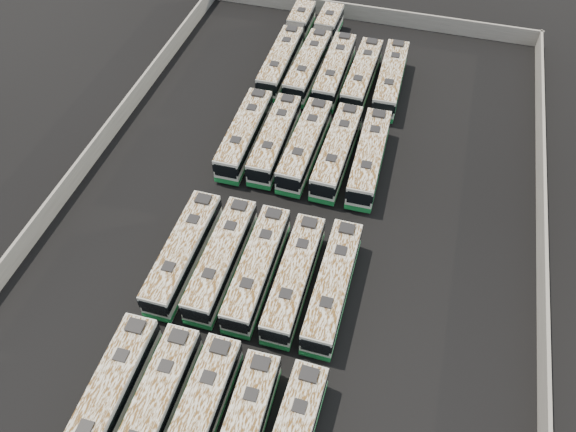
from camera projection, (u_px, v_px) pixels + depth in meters
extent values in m
plane|color=black|center=(297.00, 213.00, 54.01)|extent=(140.00, 140.00, 0.00)
cube|color=slate|center=(368.00, 14.00, 76.04)|extent=(45.20, 0.30, 2.20)
cube|color=slate|center=(542.00, 257.00, 49.17)|extent=(0.30, 73.20, 2.20)
cube|color=slate|center=(87.00, 160.00, 57.18)|extent=(0.30, 73.20, 2.20)
cube|color=beige|center=(109.00, 399.00, 40.07)|extent=(2.80, 12.30, 2.81)
cube|color=#167637|center=(113.00, 404.00, 40.85)|extent=(2.85, 12.36, 0.43)
cube|color=black|center=(108.00, 396.00, 39.72)|extent=(2.86, 12.37, 0.94)
cube|color=silver|center=(104.00, 390.00, 38.99)|extent=(2.74, 12.06, 0.07)
cube|color=black|center=(85.00, 427.00, 37.20)|extent=(0.99, 0.99, 0.14)
cube|color=black|center=(121.00, 355.00, 40.62)|extent=(0.99, 0.99, 0.14)
cube|color=black|center=(135.00, 326.00, 42.13)|extent=(1.35, 1.15, 0.27)
cylinder|color=black|center=(123.00, 355.00, 43.68)|extent=(0.31, 1.03, 1.02)
cylinder|color=black|center=(149.00, 361.00, 43.32)|extent=(0.31, 1.03, 1.02)
cube|color=beige|center=(154.00, 409.00, 39.60)|extent=(2.65, 12.04, 2.75)
cube|color=#167637|center=(157.00, 415.00, 40.36)|extent=(2.71, 12.09, 0.42)
cube|color=black|center=(153.00, 407.00, 39.26)|extent=(2.72, 12.10, 0.92)
cube|color=silver|center=(150.00, 401.00, 38.54)|extent=(2.60, 11.80, 0.07)
cube|color=black|center=(165.00, 366.00, 40.13)|extent=(0.96, 0.96, 0.14)
cube|color=black|center=(178.00, 337.00, 41.61)|extent=(1.31, 1.12, 0.26)
cylinder|color=black|center=(165.00, 365.00, 43.14)|extent=(0.29, 1.00, 1.00)
cylinder|color=black|center=(191.00, 371.00, 42.77)|extent=(0.29, 1.00, 1.00)
cube|color=beige|center=(197.00, 422.00, 39.01)|extent=(2.55, 12.13, 2.78)
cube|color=#167637|center=(198.00, 427.00, 39.77)|extent=(2.60, 12.18, 0.42)
cube|color=black|center=(196.00, 419.00, 38.66)|extent=(2.61, 12.19, 0.93)
cube|color=silver|center=(194.00, 414.00, 37.93)|extent=(2.50, 11.89, 0.07)
cube|color=black|center=(208.00, 377.00, 39.54)|extent=(0.96, 0.96, 0.14)
cube|color=black|center=(220.00, 347.00, 41.03)|extent=(1.32, 1.11, 0.26)
cylinder|color=black|center=(204.00, 375.00, 42.58)|extent=(0.28, 1.01, 1.01)
cylinder|color=black|center=(231.00, 382.00, 42.19)|extent=(0.28, 1.01, 1.01)
cube|color=silver|center=(239.00, 432.00, 37.22)|extent=(2.69, 11.68, 0.07)
cube|color=black|center=(251.00, 394.00, 38.80)|extent=(0.96, 0.96, 0.14)
cube|color=black|center=(261.00, 363.00, 40.26)|extent=(1.31, 1.12, 0.26)
cylinder|color=black|center=(244.00, 391.00, 41.77)|extent=(0.30, 0.99, 0.99)
cylinder|color=black|center=(271.00, 398.00, 41.42)|extent=(0.30, 0.99, 0.99)
cube|color=black|center=(299.00, 406.00, 38.22)|extent=(0.97, 0.97, 0.14)
cube|color=black|center=(309.00, 374.00, 39.68)|extent=(1.32, 1.12, 0.26)
cylinder|color=black|center=(290.00, 402.00, 41.23)|extent=(0.30, 1.00, 1.00)
cylinder|color=black|center=(318.00, 410.00, 40.82)|extent=(0.30, 1.00, 1.00)
cube|color=beige|center=(184.00, 253.00, 48.66)|extent=(2.54, 12.11, 2.77)
cube|color=#167637|center=(185.00, 260.00, 49.43)|extent=(2.59, 12.16, 0.42)
cube|color=black|center=(183.00, 249.00, 48.31)|extent=(2.60, 12.17, 0.93)
cube|color=black|center=(153.00, 309.00, 44.59)|extent=(2.22, 0.06, 1.46)
cube|color=#167637|center=(157.00, 319.00, 45.75)|extent=(2.52, 0.10, 0.28)
cube|color=silver|center=(181.00, 243.00, 47.59)|extent=(2.49, 11.86, 0.07)
cube|color=black|center=(168.00, 266.00, 45.84)|extent=(0.96, 0.96, 0.14)
cube|color=black|center=(193.00, 219.00, 49.19)|extent=(0.96, 0.96, 0.14)
cube|color=black|center=(203.00, 199.00, 50.68)|extent=(1.31, 1.11, 0.26)
cylinder|color=black|center=(156.00, 294.00, 47.35)|extent=(0.28, 1.01, 1.01)
cylinder|color=black|center=(180.00, 300.00, 46.96)|extent=(0.28, 1.01, 1.01)
cylinder|color=black|center=(191.00, 226.00, 52.23)|extent=(0.28, 1.01, 1.01)
cylinder|color=black|center=(213.00, 231.00, 51.84)|extent=(0.28, 1.01, 1.01)
cube|color=beige|center=(221.00, 259.00, 48.22)|extent=(2.55, 12.00, 2.75)
cube|color=#167637|center=(222.00, 266.00, 48.98)|extent=(2.60, 12.05, 0.42)
cube|color=black|center=(221.00, 256.00, 47.87)|extent=(2.61, 12.06, 0.92)
cube|color=black|center=(195.00, 316.00, 44.18)|extent=(2.20, 0.07, 1.45)
cube|color=#167637|center=(197.00, 326.00, 45.34)|extent=(2.50, 0.11, 0.28)
cube|color=silver|center=(220.00, 249.00, 47.16)|extent=(2.50, 11.76, 0.07)
cube|color=black|center=(209.00, 273.00, 45.42)|extent=(0.95, 0.95, 0.14)
cube|color=black|center=(230.00, 225.00, 48.74)|extent=(0.95, 0.95, 0.14)
cube|color=black|center=(239.00, 205.00, 50.22)|extent=(1.30, 1.10, 0.26)
cylinder|color=black|center=(195.00, 301.00, 46.91)|extent=(0.28, 1.00, 1.00)
cylinder|color=black|center=(219.00, 307.00, 46.53)|extent=(0.28, 1.00, 1.00)
cylinder|color=black|center=(226.00, 232.00, 51.75)|extent=(0.28, 1.00, 1.00)
cylinder|color=black|center=(248.00, 237.00, 51.37)|extent=(0.28, 1.00, 1.00)
cube|color=beige|center=(257.00, 268.00, 47.61)|extent=(2.56, 11.92, 2.73)
cube|color=#167637|center=(258.00, 275.00, 48.37)|extent=(2.61, 11.97, 0.42)
cube|color=black|center=(257.00, 265.00, 47.27)|extent=(2.62, 11.98, 0.91)
cube|color=black|center=(234.00, 326.00, 43.60)|extent=(2.18, 0.08, 1.44)
cube|color=#167637|center=(235.00, 336.00, 44.75)|extent=(2.48, 0.12, 0.28)
cube|color=silver|center=(256.00, 258.00, 46.56)|extent=(2.51, 11.68, 0.07)
cube|color=black|center=(247.00, 283.00, 44.83)|extent=(0.95, 0.95, 0.14)
cube|color=black|center=(266.00, 234.00, 48.14)|extent=(0.95, 0.95, 0.14)
cube|color=black|center=(273.00, 214.00, 49.60)|extent=(1.30, 1.10, 0.26)
cylinder|color=black|center=(232.00, 310.00, 46.31)|extent=(0.28, 0.99, 0.99)
cylinder|color=black|center=(256.00, 316.00, 45.94)|extent=(0.28, 0.99, 0.99)
cylinder|color=black|center=(259.00, 241.00, 51.12)|extent=(0.28, 0.99, 0.99)
cylinder|color=black|center=(282.00, 246.00, 50.75)|extent=(0.28, 0.99, 0.99)
cube|color=beige|center=(294.00, 278.00, 46.97)|extent=(2.53, 11.85, 2.71)
cube|color=#167637|center=(294.00, 285.00, 47.72)|extent=(2.58, 11.90, 0.41)
cube|color=black|center=(294.00, 275.00, 46.63)|extent=(2.59, 11.91, 0.91)
cube|color=black|center=(274.00, 337.00, 42.98)|extent=(2.17, 0.07, 1.43)
cube|color=#167637|center=(274.00, 347.00, 44.13)|extent=(2.47, 0.11, 0.28)
cube|color=silver|center=(294.00, 268.00, 45.92)|extent=(2.48, 11.61, 0.07)
cube|color=black|center=(286.00, 294.00, 44.21)|extent=(0.94, 0.94, 0.14)
cube|color=black|center=(302.00, 243.00, 47.49)|extent=(0.94, 0.94, 0.14)
cube|color=black|center=(309.00, 223.00, 48.95)|extent=(1.29, 1.09, 0.26)
cylinder|color=black|center=(269.00, 321.00, 45.68)|extent=(0.28, 0.99, 0.99)
cylinder|color=black|center=(294.00, 327.00, 45.31)|extent=(0.28, 0.99, 0.99)
cylinder|color=black|center=(294.00, 249.00, 50.46)|extent=(0.28, 0.99, 0.99)
cylinder|color=black|center=(317.00, 255.00, 50.09)|extent=(0.28, 0.99, 0.99)
cube|color=beige|center=(333.00, 286.00, 46.42)|extent=(2.51, 12.04, 2.76)
cube|color=#167637|center=(332.00, 292.00, 47.19)|extent=(2.56, 12.09, 0.42)
cube|color=black|center=(333.00, 283.00, 46.08)|extent=(2.57, 12.10, 0.92)
cube|color=black|center=(315.00, 348.00, 42.38)|extent=(2.21, 0.06, 1.45)
cube|color=#167637|center=(314.00, 357.00, 43.54)|extent=(2.51, 0.10, 0.28)
cube|color=silver|center=(334.00, 276.00, 45.36)|extent=(2.46, 11.80, 0.07)
cube|color=black|center=(326.00, 302.00, 43.62)|extent=(0.95, 0.95, 0.14)
cube|color=black|center=(341.00, 250.00, 46.95)|extent=(0.95, 0.95, 0.14)
cube|color=black|center=(347.00, 229.00, 48.43)|extent=(1.30, 1.10, 0.26)
cylinder|color=black|center=(308.00, 330.00, 45.12)|extent=(0.28, 1.00, 1.00)
cylinder|color=black|center=(334.00, 336.00, 44.73)|extent=(0.28, 1.00, 1.00)
cylinder|color=black|center=(330.00, 256.00, 49.97)|extent=(0.28, 1.00, 1.00)
cylinder|color=black|center=(353.00, 261.00, 49.59)|extent=(0.28, 1.00, 1.00)
cube|color=beige|center=(245.00, 134.00, 58.84)|extent=(2.71, 12.20, 2.79)
cube|color=#167637|center=(245.00, 142.00, 59.61)|extent=(2.76, 12.26, 0.43)
cube|color=black|center=(244.00, 131.00, 58.50)|extent=(2.77, 12.27, 0.93)
cube|color=black|center=(225.00, 172.00, 54.74)|extent=(2.23, 0.09, 1.47)
cube|color=#167637|center=(227.00, 183.00, 55.91)|extent=(2.54, 0.14, 0.28)
cube|color=silver|center=(244.00, 124.00, 57.77)|extent=(2.66, 11.96, 0.07)
cube|color=black|center=(236.00, 140.00, 56.00)|extent=(0.98, 0.98, 0.14)
cube|color=black|center=(252.00, 107.00, 59.38)|extent=(0.98, 0.98, 0.14)
cube|color=black|center=(258.00, 93.00, 60.88)|extent=(1.33, 1.13, 0.26)
cylinder|color=black|center=(224.00, 166.00, 57.51)|extent=(0.30, 1.02, 1.01)
cylinder|color=black|center=(244.00, 170.00, 57.14)|extent=(0.30, 1.02, 1.01)
cylinder|color=black|center=(247.00, 119.00, 62.43)|extent=(0.30, 1.02, 1.01)
cylinder|color=black|center=(266.00, 122.00, 62.06)|extent=(0.30, 1.02, 1.01)
cube|color=beige|center=(275.00, 139.00, 58.38)|extent=(2.64, 11.97, 2.74)
cube|color=#167637|center=(275.00, 146.00, 59.14)|extent=(2.69, 12.02, 0.42)
cube|color=black|center=(275.00, 136.00, 58.04)|extent=(2.70, 12.03, 0.92)
cube|color=black|center=(258.00, 176.00, 54.35)|extent=(2.19, 0.09, 1.44)
cube|color=#167637|center=(258.00, 187.00, 55.50)|extent=(2.49, 0.13, 0.28)
cube|color=silver|center=(275.00, 129.00, 57.32)|extent=(2.58, 11.73, 0.07)
cube|color=black|center=(267.00, 145.00, 55.59)|extent=(0.96, 0.96, 0.14)
cube|color=black|center=(282.00, 112.00, 58.91)|extent=(0.96, 0.96, 0.14)
cube|color=black|center=(288.00, 99.00, 60.38)|extent=(1.31, 1.11, 0.26)
cylinder|color=black|center=(255.00, 171.00, 57.07)|extent=(0.29, 1.00, 0.99)
cylinder|color=black|center=(275.00, 175.00, 56.70)|extent=(0.29, 1.00, 0.99)
cylinder|color=black|center=(275.00, 124.00, 61.90)|extent=(0.29, 1.00, 0.99)
cylinder|color=black|center=(294.00, 127.00, 61.53)|extent=(0.29, 1.00, 0.99)
cube|color=beige|center=(305.00, 146.00, 57.69)|extent=(2.81, 12.26, 2.80)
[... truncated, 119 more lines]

